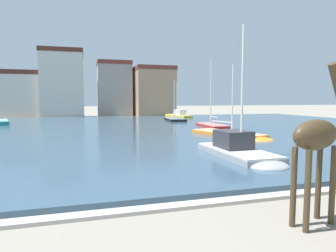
{
  "coord_description": "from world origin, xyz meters",
  "views": [
    {
      "loc": [
        -1.39,
        -0.26,
        3.41
      ],
      "look_at": [
        2.24,
        12.49,
        2.2
      ],
      "focal_mm": 31.28,
      "sensor_mm": 36.0,
      "label": 1
    }
  ],
  "objects": [
    {
      "name": "townhouse_end_terrace",
      "position": [
        -12.32,
        59.89,
        4.32
      ],
      "size": [
        9.05,
        7.28,
        8.62
      ],
      "color": "beige",
      "rests_on": "ground"
    },
    {
      "name": "sailboat_black",
      "position": [
        11.37,
        41.22,
        0.35
      ],
      "size": [
        2.77,
        6.51,
        6.28
      ],
      "color": "black",
      "rests_on": "ground"
    },
    {
      "name": "harbor_water",
      "position": [
        0.0,
        31.66,
        0.16
      ],
      "size": [
        77.58,
        46.36,
        0.32
      ],
      "primitive_type": "cube",
      "color": "#334C60",
      "rests_on": "ground"
    },
    {
      "name": "sailboat_yellow",
      "position": [
        14.16,
        48.53,
        0.54
      ],
      "size": [
        3.3,
        7.54,
        6.56
      ],
      "color": "gold",
      "rests_on": "ground"
    },
    {
      "name": "giraffe_statue",
      "position": [
        4.62,
        6.1,
        2.38
      ],
      "size": [
        2.63,
        1.06,
        4.67
      ],
      "color": "#42331E",
      "rests_on": "ground"
    },
    {
      "name": "townhouse_wide_warehouse",
      "position": [
        -5.26,
        58.79,
        6.33
      ],
      "size": [
        7.7,
        7.25,
        12.64
      ],
      "color": "beige",
      "rests_on": "ground"
    },
    {
      "name": "sailboat_orange",
      "position": [
        10.67,
        21.85,
        0.32
      ],
      "size": [
        4.57,
        8.23,
        6.29
      ],
      "color": "orange",
      "rests_on": "ground"
    },
    {
      "name": "sailboat_grey",
      "position": [
        6.64,
        13.67,
        0.54
      ],
      "size": [
        2.4,
        6.58,
        7.28
      ],
      "color": "#939399",
      "rests_on": "ground"
    },
    {
      "name": "townhouse_tall_gabled",
      "position": [
        12.12,
        57.56,
        4.96
      ],
      "size": [
        7.72,
        7.29,
        9.89
      ],
      "color": "tan",
      "rests_on": "ground"
    },
    {
      "name": "sailboat_red",
      "position": [
        12.43,
        30.62,
        0.36
      ],
      "size": [
        1.95,
        6.21,
        7.93
      ],
      "color": "red",
      "rests_on": "ground"
    },
    {
      "name": "quay_edge_coping",
      "position": [
        0.0,
        8.24,
        0.06
      ],
      "size": [
        77.58,
        0.5,
        0.12
      ],
      "primitive_type": "cube",
      "color": "#ADA89E",
      "rests_on": "ground"
    },
    {
      "name": "townhouse_narrow_midrow",
      "position": [
        4.51,
        60.78,
        5.53
      ],
      "size": [
        6.67,
        6.99,
        11.03
      ],
      "color": "gray",
      "rests_on": "ground"
    }
  ]
}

